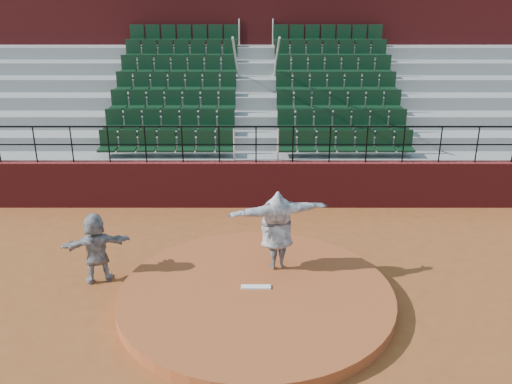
% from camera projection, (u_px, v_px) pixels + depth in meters
% --- Properties ---
extents(ground, '(90.00, 90.00, 0.00)m').
position_uv_depth(ground, '(256.00, 302.00, 11.43)').
color(ground, brown).
rests_on(ground, ground).
extents(pitchers_mound, '(5.50, 5.50, 0.25)m').
position_uv_depth(pitchers_mound, '(256.00, 297.00, 11.39)').
color(pitchers_mound, '#A14A24').
rests_on(pitchers_mound, ground).
extents(pitching_rubber, '(0.60, 0.15, 0.03)m').
position_uv_depth(pitching_rubber, '(256.00, 287.00, 11.48)').
color(pitching_rubber, white).
rests_on(pitching_rubber, pitchers_mound).
extents(boundary_wall, '(24.00, 0.30, 1.30)m').
position_uv_depth(boundary_wall, '(256.00, 184.00, 15.85)').
color(boundary_wall, maroon).
rests_on(boundary_wall, ground).
extents(wall_railing, '(24.04, 0.05, 1.03)m').
position_uv_depth(wall_railing, '(256.00, 136.00, 15.35)').
color(wall_railing, black).
rests_on(wall_railing, boundary_wall).
extents(seating_deck, '(24.00, 5.97, 4.63)m').
position_uv_depth(seating_deck, '(256.00, 123.00, 18.95)').
color(seating_deck, gray).
rests_on(seating_deck, ground).
extents(press_box_facade, '(24.00, 3.00, 7.10)m').
position_uv_depth(press_box_facade, '(256.00, 44.00, 21.87)').
color(press_box_facade, maroon).
rests_on(press_box_facade, ground).
extents(pitcher, '(2.23, 1.10, 1.75)m').
position_uv_depth(pitcher, '(277.00, 230.00, 11.98)').
color(pitcher, black).
rests_on(pitcher, pitchers_mound).
extents(fielder, '(1.51, 0.86, 1.55)m').
position_uv_depth(fielder, '(96.00, 248.00, 11.97)').
color(fielder, black).
rests_on(fielder, ground).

